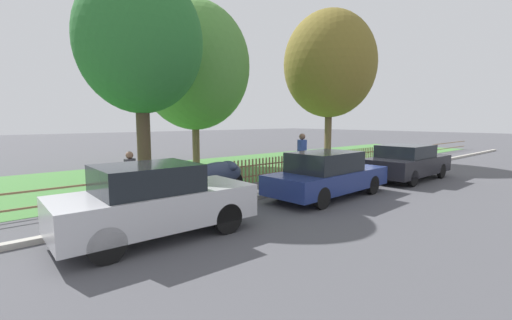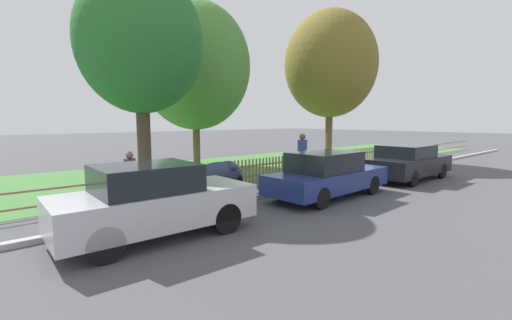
{
  "view_description": "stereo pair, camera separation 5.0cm",
  "coord_description": "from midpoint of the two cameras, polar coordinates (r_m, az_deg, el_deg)",
  "views": [
    {
      "loc": [
        -13.76,
        -7.63,
        2.41
      ],
      "look_at": [
        -6.37,
        0.79,
        1.1
      ],
      "focal_mm": 24.0,
      "sensor_mm": 36.0,
      "label": 1
    },
    {
      "loc": [
        -13.73,
        -7.66,
        2.41
      ],
      "look_at": [
        -6.37,
        0.79,
        1.1
      ],
      "focal_mm": 24.0,
      "sensor_mm": 36.0,
      "label": 2
    }
  ],
  "objects": [
    {
      "name": "kerb_stone",
      "position": [
        15.95,
        19.1,
        -2.17
      ],
      "size": [
        36.18,
        0.2,
        0.12
      ],
      "primitive_type": "cube",
      "color": "#B2ADA3",
      "rests_on": "ground"
    },
    {
      "name": "tree_mid_park",
      "position": [
        21.08,
        12.1,
        15.3
      ],
      "size": [
        5.34,
        5.34,
        8.71
      ],
      "color": "brown",
      "rests_on": "ground"
    },
    {
      "name": "parked_car_black_saloon",
      "position": [
        10.91,
        11.69,
        -2.39
      ],
      "size": [
        4.53,
        1.83,
        1.44
      ],
      "rotation": [
        0.0,
        0.0,
        0.03
      ],
      "color": "navy",
      "rests_on": "ground"
    },
    {
      "name": "tree_behind_motorcycle",
      "position": [
        17.76,
        -10.31,
        15.14
      ],
      "size": [
        5.46,
        5.46,
        8.2
      ],
      "color": "brown",
      "rests_on": "ground"
    },
    {
      "name": "park_fence",
      "position": [
        17.06,
        12.83,
        -0.05
      ],
      "size": [
        36.18,
        0.05,
        0.92
      ],
      "color": "olive",
      "rests_on": "ground"
    },
    {
      "name": "pedestrian_by_lamp",
      "position": [
        10.06,
        -20.34,
        -2.5
      ],
      "size": [
        0.43,
        0.43,
        1.56
      ],
      "rotation": [
        0.0,
        0.0,
        1.0
      ],
      "color": "#2D3351",
      "rests_on": "ground"
    },
    {
      "name": "parked_car_silver_hatchback",
      "position": [
        7.37,
        -16.73,
        -6.48
      ],
      "size": [
        4.03,
        1.82,
        1.53
      ],
      "rotation": [
        0.0,
        0.0,
        -0.03
      ],
      "color": "#BCBCC1",
      "rests_on": "ground"
    },
    {
      "name": "ground_plane",
      "position": [
        15.91,
        19.41,
        -2.42
      ],
      "size": [
        120.0,
        120.0,
        0.0
      ],
      "primitive_type": "plane",
      "color": "#4C4C51"
    },
    {
      "name": "tree_nearest_kerb",
      "position": [
        12.69,
        -18.88,
        18.08
      ],
      "size": [
        4.16,
        4.16,
        7.42
      ],
      "color": "#473828",
      "rests_on": "ground"
    },
    {
      "name": "grass_strip",
      "position": [
        19.75,
        3.21,
        -0.33
      ],
      "size": [
        36.18,
        8.15,
        0.01
      ],
      "primitive_type": "cube",
      "color": "#477F3D",
      "rests_on": "ground"
    },
    {
      "name": "covered_motorcycle",
      "position": [
        11.4,
        -6.28,
        -2.28
      ],
      "size": [
        2.05,
        0.82,
        1.04
      ],
      "rotation": [
        0.0,
        0.0,
        0.01
      ],
      "color": "black",
      "rests_on": "ground"
    },
    {
      "name": "pedestrian_near_fence",
      "position": [
        13.74,
        7.56,
        0.99
      ],
      "size": [
        0.53,
        0.53,
        1.88
      ],
      "rotation": [
        0.0,
        0.0,
        5.29
      ],
      "color": "#7F6B51",
      "rests_on": "ground"
    },
    {
      "name": "parked_car_navy_estate",
      "position": [
        15.14,
        23.77,
        -0.3
      ],
      "size": [
        4.41,
        1.86,
        1.42
      ],
      "rotation": [
        0.0,
        0.0,
        0.01
      ],
      "color": "black",
      "rests_on": "ground"
    }
  ]
}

